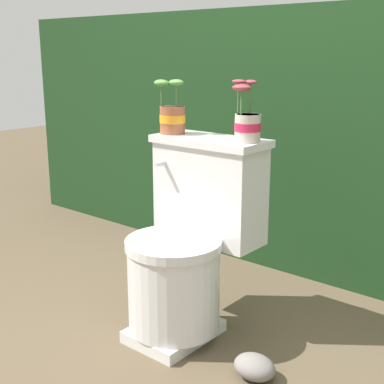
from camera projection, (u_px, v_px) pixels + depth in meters
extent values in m
plane|color=brown|center=(191.00, 345.00, 2.13)|extent=(12.00, 12.00, 0.00)
cube|color=#193819|center=(335.00, 140.00, 2.86)|extent=(4.28, 0.65, 1.35)
cube|color=silver|center=(174.00, 331.00, 2.19)|extent=(0.27, 0.36, 0.05)
cylinder|color=silver|center=(174.00, 288.00, 2.14)|extent=(0.37, 0.37, 0.34)
cylinder|color=silver|center=(173.00, 244.00, 2.10)|extent=(0.38, 0.38, 0.04)
cube|color=silver|center=(209.00, 192.00, 2.22)|extent=(0.46, 0.20, 0.40)
cube|color=silver|center=(210.00, 141.00, 2.17)|extent=(0.48, 0.22, 0.03)
cylinder|color=silver|center=(160.00, 164.00, 2.20)|extent=(0.02, 0.05, 0.02)
cylinder|color=#9E5638|center=(173.00, 120.00, 2.25)|extent=(0.11, 0.11, 0.11)
cylinder|color=orange|center=(173.00, 119.00, 2.25)|extent=(0.11, 0.11, 0.03)
cylinder|color=#332319|center=(172.00, 108.00, 2.23)|extent=(0.10, 0.10, 0.01)
cylinder|color=#4C753D|center=(161.00, 96.00, 2.23)|extent=(0.01, 0.01, 0.09)
ellipsoid|color=#569342|center=(161.00, 83.00, 2.22)|extent=(0.07, 0.05, 0.03)
cylinder|color=#4C753D|center=(176.00, 96.00, 2.21)|extent=(0.01, 0.01, 0.09)
ellipsoid|color=#569342|center=(176.00, 82.00, 2.20)|extent=(0.07, 0.05, 0.03)
cylinder|color=beige|center=(248.00, 128.00, 2.04)|extent=(0.10, 0.10, 0.11)
cylinder|color=#D1234C|center=(248.00, 127.00, 2.03)|extent=(0.10, 0.10, 0.03)
cylinder|color=#332319|center=(248.00, 116.00, 2.02)|extent=(0.09, 0.09, 0.01)
cylinder|color=#4C753D|center=(238.00, 98.00, 2.03)|extent=(0.01, 0.01, 0.12)
ellipsoid|color=#93333D|center=(239.00, 81.00, 2.01)|extent=(0.06, 0.04, 0.02)
cylinder|color=#4C753D|center=(241.00, 102.00, 1.99)|extent=(0.01, 0.01, 0.09)
ellipsoid|color=#93333D|center=(242.00, 88.00, 1.98)|extent=(0.08, 0.05, 0.03)
cylinder|color=#4C753D|center=(250.00, 99.00, 2.03)|extent=(0.01, 0.01, 0.11)
ellipsoid|color=#93333D|center=(251.00, 82.00, 2.02)|extent=(0.05, 0.04, 0.02)
ellipsoid|color=gray|center=(254.00, 367.00, 1.91)|extent=(0.16, 0.13, 0.09)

